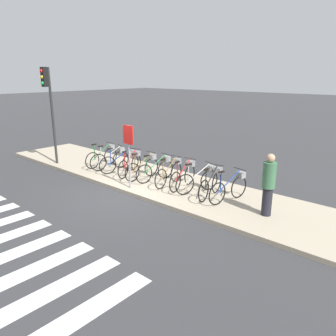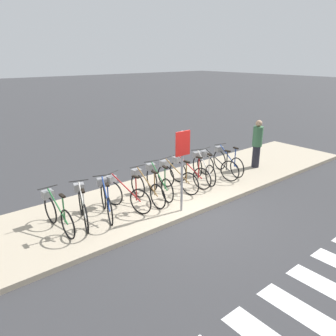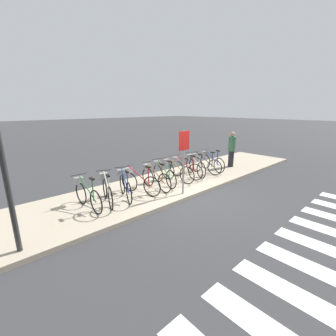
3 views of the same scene
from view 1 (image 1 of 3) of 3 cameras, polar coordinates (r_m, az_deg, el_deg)
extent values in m
plane|color=#38383A|center=(10.67, -7.21, -4.59)|extent=(120.00, 120.00, 0.00)
cube|color=#B7A88E|center=(11.61, -1.79, -2.44)|extent=(15.91, 2.93, 0.12)
torus|color=black|center=(13.23, -13.04, 1.27)|extent=(0.06, 0.68, 0.68)
torus|color=black|center=(13.79, -10.00, 2.04)|extent=(0.06, 0.68, 0.68)
cylinder|color=#267238|center=(13.44, -11.55, 2.78)|extent=(0.06, 0.94, 0.57)
cylinder|color=#267238|center=(13.24, -12.68, 2.65)|extent=(0.03, 0.03, 0.61)
cube|color=black|center=(13.17, -12.77, 4.02)|extent=(0.08, 0.20, 0.04)
cylinder|color=#262626|center=(13.67, -10.11, 4.37)|extent=(0.46, 0.04, 0.02)
cube|color=gray|center=(13.74, -9.92, 3.63)|extent=(0.25, 0.21, 0.18)
torus|color=black|center=(12.90, -12.04, 0.95)|extent=(0.24, 0.65, 0.68)
torus|color=black|center=(13.20, -8.24, 1.49)|extent=(0.24, 0.65, 0.68)
cylinder|color=beige|center=(12.98, -10.18, 2.38)|extent=(0.32, 0.91, 0.57)
cylinder|color=beige|center=(12.86, -11.58, 2.33)|extent=(0.04, 0.04, 0.61)
cube|color=black|center=(12.79, -11.66, 3.74)|extent=(0.13, 0.21, 0.04)
cylinder|color=#262626|center=(13.07, -8.34, 3.92)|extent=(0.44, 0.17, 0.02)
cube|color=gray|center=(13.13, -8.10, 3.14)|extent=(0.29, 0.26, 0.18)
torus|color=black|center=(12.43, -10.47, 0.47)|extent=(0.26, 0.65, 0.68)
torus|color=black|center=(12.74, -6.54, 1.02)|extent=(0.26, 0.65, 0.68)
cylinder|color=navy|center=(12.51, -8.53, 1.95)|extent=(0.34, 0.90, 0.57)
cylinder|color=navy|center=(12.39, -9.99, 1.90)|extent=(0.04, 0.04, 0.61)
cube|color=black|center=(12.32, -10.06, 3.36)|extent=(0.13, 0.21, 0.04)
cylinder|color=#262626|center=(12.60, -6.62, 3.54)|extent=(0.44, 0.17, 0.02)
cube|color=gray|center=(12.67, -6.38, 2.72)|extent=(0.29, 0.27, 0.18)
torus|color=black|center=(11.79, -7.84, -0.27)|extent=(0.23, 0.66, 0.68)
torus|color=black|center=(12.54, -5.56, 0.81)|extent=(0.23, 0.66, 0.68)
cylinder|color=red|center=(12.09, -6.71, 1.52)|extent=(0.30, 0.91, 0.57)
cylinder|color=red|center=(11.81, -7.57, 1.30)|extent=(0.04, 0.04, 0.61)
cube|color=black|center=(11.73, -7.62, 2.83)|extent=(0.12, 0.21, 0.04)
cylinder|color=#262626|center=(12.40, -5.63, 3.36)|extent=(0.45, 0.15, 0.02)
cube|color=gray|center=(12.49, -5.49, 2.56)|extent=(0.29, 0.26, 0.18)
torus|color=black|center=(11.40, -6.24, -0.78)|extent=(0.05, 0.68, 0.68)
torus|color=black|center=(12.00, -2.91, 0.15)|extent=(0.05, 0.68, 0.68)
cylinder|color=olive|center=(11.62, -4.56, 0.98)|extent=(0.05, 0.94, 0.57)
cylinder|color=olive|center=(11.39, -5.80, 0.81)|extent=(0.03, 0.03, 0.61)
cube|color=black|center=(11.31, -5.85, 2.39)|extent=(0.07, 0.20, 0.04)
cylinder|color=#262626|center=(11.85, -2.95, 2.82)|extent=(0.46, 0.03, 0.02)
cube|color=gray|center=(11.93, -2.77, 1.97)|extent=(0.24, 0.20, 0.18)
torus|color=black|center=(11.19, -4.20, -1.05)|extent=(0.15, 0.67, 0.68)
torus|color=black|center=(11.71, -0.45, -0.23)|extent=(0.15, 0.67, 0.68)
cylinder|color=#267238|center=(11.36, -2.30, 0.68)|extent=(0.20, 0.93, 0.57)
cylinder|color=#267238|center=(11.17, -3.69, 0.55)|extent=(0.04, 0.04, 0.61)
cube|color=black|center=(11.09, -3.72, 2.16)|extent=(0.10, 0.21, 0.04)
cylinder|color=#262626|center=(11.56, -0.46, 2.50)|extent=(0.46, 0.10, 0.02)
cube|color=gray|center=(11.63, -0.26, 1.63)|extent=(0.27, 0.24, 0.18)
torus|color=black|center=(10.64, -1.26, -1.92)|extent=(0.13, 0.67, 0.68)
torus|color=black|center=(11.37, 1.42, -0.72)|extent=(0.13, 0.67, 0.68)
cylinder|color=olive|center=(10.93, 0.12, 0.06)|extent=(0.16, 0.94, 0.57)
cylinder|color=olive|center=(10.65, -0.88, -0.19)|extent=(0.04, 0.04, 0.61)
cube|color=black|center=(10.56, -0.89, 1.50)|extent=(0.10, 0.21, 0.04)
cylinder|color=#262626|center=(11.22, 1.44, 2.08)|extent=(0.46, 0.09, 0.02)
cube|color=gray|center=(11.31, 1.57, 1.20)|extent=(0.26, 0.23, 0.18)
torus|color=black|center=(10.34, 1.26, -2.46)|extent=(0.13, 0.67, 0.68)
torus|color=black|center=(11.10, 3.79, -1.19)|extent=(0.13, 0.67, 0.68)
cylinder|color=red|center=(10.63, 2.59, -0.41)|extent=(0.17, 0.94, 0.57)
cylinder|color=red|center=(10.35, 1.64, -0.68)|extent=(0.04, 0.04, 0.61)
cube|color=black|center=(10.26, 1.65, 1.05)|extent=(0.10, 0.21, 0.04)
cylinder|color=#262626|center=(10.94, 3.84, 1.68)|extent=(0.46, 0.09, 0.02)
cube|color=gray|center=(11.03, 3.95, 0.78)|extent=(0.27, 0.23, 0.18)
torus|color=black|center=(10.12, 2.94, -2.89)|extent=(0.25, 0.65, 0.68)
torus|color=black|center=(10.62, 7.17, -2.07)|extent=(0.25, 0.65, 0.68)
cylinder|color=beige|center=(10.28, 5.14, -1.04)|extent=(0.34, 0.90, 0.57)
cylinder|color=beige|center=(10.09, 3.58, -1.14)|extent=(0.04, 0.04, 0.61)
cube|color=black|center=(10.00, 3.61, 0.63)|extent=(0.13, 0.21, 0.04)
cylinder|color=#262626|center=(10.46, 7.28, 0.91)|extent=(0.44, 0.17, 0.02)
cube|color=gray|center=(10.54, 7.46, -0.05)|extent=(0.29, 0.27, 0.18)
torus|color=black|center=(9.62, 6.22, -4.00)|extent=(0.15, 0.67, 0.68)
torus|color=black|center=(10.42, 8.46, -2.49)|extent=(0.15, 0.67, 0.68)
cylinder|color=black|center=(9.93, 7.45, -1.74)|extent=(0.19, 0.94, 0.57)
cylinder|color=black|center=(9.63, 6.61, -2.08)|extent=(0.04, 0.04, 0.61)
cube|color=black|center=(9.53, 6.67, -0.23)|extent=(0.10, 0.21, 0.04)
cylinder|color=#262626|center=(10.25, 8.60, 0.54)|extent=(0.46, 0.10, 0.02)
cube|color=gray|center=(10.35, 8.66, -0.41)|extent=(0.27, 0.24, 0.18)
torus|color=black|center=(9.45, 8.57, -4.46)|extent=(0.16, 0.67, 0.68)
torus|color=black|center=(10.10, 12.22, -3.28)|extent=(0.16, 0.67, 0.68)
cylinder|color=navy|center=(9.68, 10.54, -2.34)|extent=(0.21, 0.93, 0.57)
cylinder|color=navy|center=(9.43, 9.18, -2.56)|extent=(0.04, 0.04, 0.61)
cube|color=black|center=(9.34, 9.27, -0.68)|extent=(0.11, 0.21, 0.04)
cylinder|color=#262626|center=(9.93, 12.41, -0.16)|extent=(0.46, 0.11, 0.02)
cube|color=gray|center=(10.02, 12.53, -1.15)|extent=(0.27, 0.24, 0.18)
cylinder|color=#23232D|center=(9.06, 16.84, -5.59)|extent=(0.26, 0.26, 0.77)
cylinder|color=#3F724C|center=(8.83, 17.22, -1.19)|extent=(0.34, 0.34, 0.68)
sphere|color=tan|center=(8.71, 17.46, 1.67)|extent=(0.22, 0.22, 0.22)
cylinder|color=#2D2D2D|center=(14.25, -19.44, 8.39)|extent=(0.10, 0.10, 3.88)
cube|color=black|center=(14.06, -20.71, 14.61)|extent=(0.24, 0.20, 0.75)
sphere|color=red|center=(14.01, -21.17, 15.49)|extent=(0.14, 0.14, 0.14)
sphere|color=gold|center=(14.01, -21.07, 14.56)|extent=(0.14, 0.14, 0.14)
sphere|color=green|center=(14.02, -20.98, 13.62)|extent=(0.14, 0.14, 0.14)
cylinder|color=#99999E|center=(10.62, -6.74, 1.86)|extent=(0.06, 0.06, 2.07)
cube|color=red|center=(10.45, -6.95, 5.76)|extent=(0.44, 0.03, 0.60)
camera|label=2|loc=(12.84, -44.46, 12.25)|focal=35.00mm
camera|label=3|loc=(13.01, -40.03, 8.52)|focal=24.00mm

